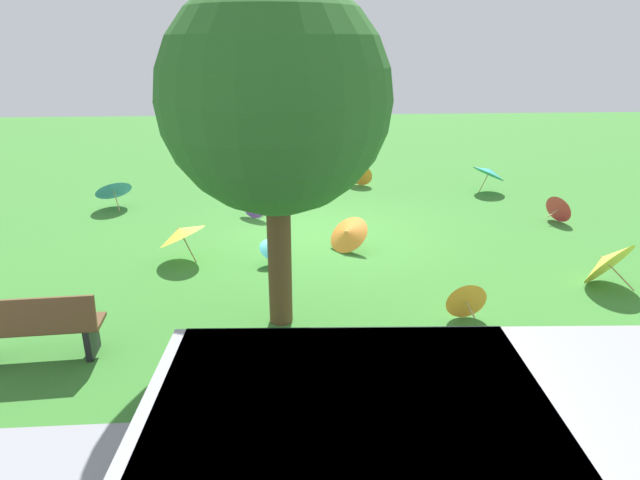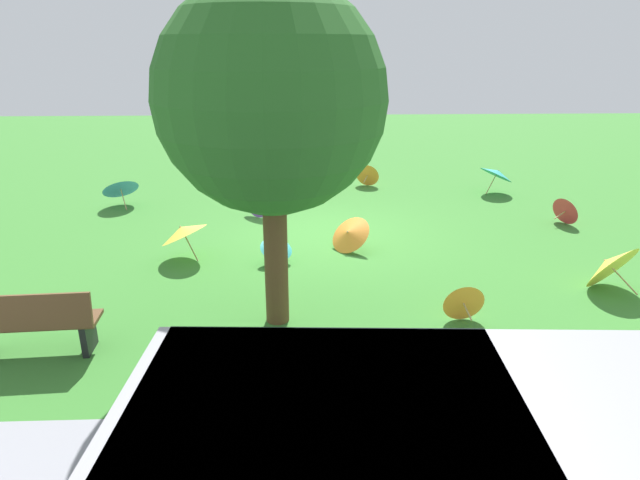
{
  "view_description": "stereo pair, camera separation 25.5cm",
  "coord_description": "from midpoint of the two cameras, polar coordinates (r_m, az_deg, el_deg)",
  "views": [
    {
      "loc": [
        0.77,
        10.42,
        3.72
      ],
      "look_at": [
        0.18,
        1.94,
        0.6
      ],
      "focal_mm": 30.12,
      "sensor_mm": 36.0,
      "label": 1
    },
    {
      "loc": [
        0.51,
        10.43,
        3.72
      ],
      "look_at": [
        0.18,
        1.94,
        0.6
      ],
      "focal_mm": 30.12,
      "sensor_mm": 36.0,
      "label": 2
    }
  ],
  "objects": [
    {
      "name": "parasol_orange_1",
      "position": [
        14.98,
        3.91,
        6.98
      ],
      "size": [
        0.7,
        0.64,
        0.64
      ],
      "color": "tan",
      "rests_on": "ground"
    },
    {
      "name": "parasol_orange_2",
      "position": [
        7.91,
        14.27,
        -6.14
      ],
      "size": [
        0.6,
        0.51,
        0.6
      ],
      "color": "tan",
      "rests_on": "ground"
    },
    {
      "name": "parasol_yellow_1",
      "position": [
        9.69,
        27.42,
        -1.99
      ],
      "size": [
        1.16,
        1.07,
        0.89
      ],
      "color": "tan",
      "rests_on": "ground"
    },
    {
      "name": "parasol_teal_0",
      "position": [
        14.85,
        17.1,
        6.96
      ],
      "size": [
        1.06,
        1.08,
        0.81
      ],
      "color": "tan",
      "rests_on": "ground"
    },
    {
      "name": "park_bench",
      "position": [
        7.56,
        -29.1,
        -8.12
      ],
      "size": [
        1.63,
        0.58,
        0.9
      ],
      "color": "brown",
      "rests_on": "ground"
    },
    {
      "name": "parasol_orange_0",
      "position": [
        10.19,
        2.21,
        0.73
      ],
      "size": [
        1.01,
        1.03,
        0.66
      ],
      "color": "tan",
      "rests_on": "ground"
    },
    {
      "name": "parasol_red_0",
      "position": [
        14.13,
        -1.21,
        6.51
      ],
      "size": [
        0.82,
        0.82,
        0.62
      ],
      "color": "tan",
      "rests_on": "ground"
    },
    {
      "name": "parasol_teal_1",
      "position": [
        9.57,
        -5.48,
        -0.85
      ],
      "size": [
        0.78,
        0.77,
        0.48
      ],
      "color": "tan",
      "rests_on": "ground"
    },
    {
      "name": "shade_tree",
      "position": [
        6.86,
        -5.88,
        14.57
      ],
      "size": [
        2.91,
        2.91,
        4.54
      ],
      "color": "brown",
      "rests_on": "ground"
    },
    {
      "name": "parasol_yellow_2",
      "position": [
        9.93,
        -15.31,
        0.78
      ],
      "size": [
        1.11,
        1.12,
        0.81
      ],
      "color": "tan",
      "rests_on": "ground"
    },
    {
      "name": "parasol_purple_0",
      "position": [
        12.2,
        -7.66,
        4.18
      ],
      "size": [
        0.83,
        0.82,
        0.81
      ],
      "color": "tan",
      "rests_on": "ground"
    },
    {
      "name": "parasol_blue_0",
      "position": [
        13.75,
        -21.65,
        5.13
      ],
      "size": [
        1.12,
        1.08,
        0.81
      ],
      "color": "tan",
      "rests_on": "ground"
    },
    {
      "name": "parasol_red_1",
      "position": [
        12.91,
        23.64,
        3.13
      ],
      "size": [
        0.65,
        0.7,
        0.63
      ],
      "color": "tan",
      "rests_on": "ground"
    },
    {
      "name": "ground",
      "position": [
        11.09,
        -0.39,
        0.54
      ],
      "size": [
        40.0,
        40.0,
        0.0
      ],
      "primitive_type": "plane",
      "color": "#387A2D"
    },
    {
      "name": "van_dark",
      "position": [
        4.14,
        12.7,
        -23.07
      ],
      "size": [
        4.69,
        2.33,
        1.53
      ],
      "color": "#99999E",
      "rests_on": "ground"
    }
  ]
}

